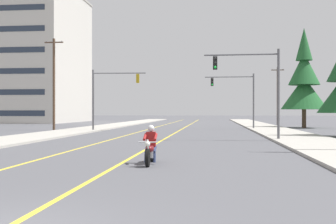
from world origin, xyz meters
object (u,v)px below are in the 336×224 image
Objects in this scene: motorcycle_with_rider at (150,148)px; apartment_building_far_left_block at (27,57)px; traffic_signal_near_left at (109,90)px; traffic_signal_mid_right at (239,92)px; utility_pole_right_far at (278,95)px; utility_pole_left_near at (54,83)px; conifer_tree_right_verge_far at (304,82)px; traffic_signal_near_right at (257,80)px.

apartment_building_far_left_block is (-32.19, 59.26, 11.50)m from motorcycle_with_rider.
traffic_signal_mid_right is (13.42, 5.95, 0.00)m from traffic_signal_near_left.
utility_pole_right_far reaches higher than traffic_signal_near_left.
utility_pole_left_near is 1.12× the size of utility_pole_right_far.
motorcycle_with_rider is at bearing -72.51° from traffic_signal_near_left.
traffic_signal_near_left is 1.00× the size of traffic_signal_mid_right.
traffic_signal_near_left is 14.68m from traffic_signal_mid_right.
traffic_signal_near_left is at bearing -8.32° from utility_pole_left_near.
conifer_tree_right_verge_far reaches higher than utility_pole_left_near.
traffic_signal_mid_right is at bearing 80.68° from motorcycle_with_rider.
traffic_signal_near_right is 0.51× the size of conifer_tree_right_verge_far.
utility_pole_right_far is (11.92, 48.40, 3.88)m from motorcycle_with_rider.
traffic_signal_near_left is 6.20m from utility_pole_left_near.
motorcycle_with_rider is 0.35× the size of traffic_signal_near_right.
traffic_signal_mid_right is at bearing 23.92° from traffic_signal_near_left.
traffic_signal_mid_right is 20.15m from utility_pole_left_near.
motorcycle_with_rider is at bearing -111.53° from traffic_signal_near_right.
motorcycle_with_rider is 0.09× the size of apartment_building_far_left_block.
apartment_building_far_left_block is at bearing 153.33° from conifer_tree_right_verge_far.
traffic_signal_near_left is 41.82m from apartment_building_far_left_block.
utility_pole_left_near is 0.80× the size of conifer_tree_right_verge_far.
traffic_signal_near_right is at bearing -89.88° from traffic_signal_mid_right.
utility_pole_left_near is 37.73m from apartment_building_far_left_block.
motorcycle_with_rider is 68.42m from apartment_building_far_left_block.
utility_pole_right_far is (6.68, 16.49, 0.33)m from traffic_signal_mid_right.
traffic_signal_mid_right is at bearing 90.12° from traffic_signal_near_right.
apartment_building_far_left_block reaches higher than utility_pole_right_far.
traffic_signal_near_left is 0.64× the size of utility_pole_left_near.
traffic_signal_near_left and traffic_signal_mid_right have the same top height.
traffic_signal_mid_right is 0.51× the size of conifer_tree_right_verge_far.
apartment_building_far_left_block is at bearing 143.84° from traffic_signal_mid_right.
motorcycle_with_rider is 30.71m from utility_pole_left_near.
motorcycle_with_rider is 14.80m from traffic_signal_near_right.
utility_pole_right_far is 12.08m from conifer_tree_right_verge_far.
motorcycle_with_rider is 0.35× the size of traffic_signal_mid_right.
traffic_signal_near_right is at bearing -109.06° from conifer_tree_right_verge_far.
conifer_tree_right_verge_far is at bearing 26.08° from traffic_signal_near_left.
utility_pole_right_far is at bearing 48.16° from traffic_signal_near_left.
traffic_signal_near_left is (-8.18, 25.96, 3.55)m from motorcycle_with_rider.
traffic_signal_near_right is 1.00× the size of traffic_signal_near_left.
traffic_signal_near_right is 24.45m from conifer_tree_right_verge_far.
conifer_tree_right_verge_far is at bearing 29.51° from traffic_signal_mid_right.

